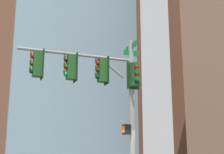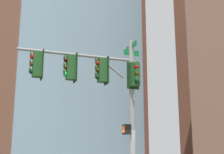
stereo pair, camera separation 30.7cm
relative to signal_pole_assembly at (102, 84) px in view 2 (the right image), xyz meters
The scene contains 2 objects.
signal_pole_assembly is the anchor object (origin of this frame).
building_brick_nearside 45.53m from the signal_pole_assembly, 63.09° to the left, with size 26.83×17.58×52.11m, color brown.
Camera 2 is at (-9.48, -9.84, 1.48)m, focal length 53.01 mm.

